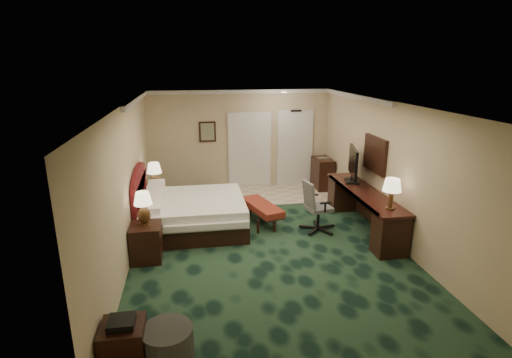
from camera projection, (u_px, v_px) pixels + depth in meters
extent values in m
cube|color=black|center=(265.00, 242.00, 7.87)|extent=(5.00, 7.50, 0.00)
cube|color=white|center=(266.00, 104.00, 7.11)|extent=(5.00, 7.50, 0.00)
cube|color=tan|center=(240.00, 140.00, 11.04)|extent=(5.00, 0.00, 2.70)
cube|color=tan|center=(335.00, 281.00, 3.94)|extent=(5.00, 0.00, 2.70)
cube|color=tan|center=(127.00, 183.00, 7.10)|extent=(0.00, 7.50, 2.70)
cube|color=tan|center=(390.00, 171.00, 7.88)|extent=(0.00, 7.50, 2.70)
cube|color=#BDA898|center=(278.00, 193.00, 10.75)|extent=(3.20, 1.70, 0.01)
cube|color=silver|center=(295.00, 148.00, 11.34)|extent=(1.02, 0.06, 2.18)
cube|color=beige|center=(250.00, 150.00, 11.12)|extent=(1.20, 0.06, 2.10)
cube|color=#476355|center=(208.00, 132.00, 10.79)|extent=(0.45, 0.06, 0.55)
cube|color=white|center=(375.00, 154.00, 8.38)|extent=(0.05, 0.95, 0.75)
cube|color=white|center=(194.00, 214.00, 8.44)|extent=(2.10, 1.95, 0.67)
cube|color=black|center=(146.00, 242.00, 7.12)|extent=(0.53, 0.60, 0.66)
cube|color=black|center=(155.00, 200.00, 9.47)|extent=(0.43, 0.50, 0.54)
cube|color=maroon|center=(262.00, 213.00, 8.78)|extent=(0.82, 1.37, 0.44)
cylinder|color=#2E2E2E|center=(168.00, 345.00, 4.71)|extent=(0.75, 0.75, 0.44)
cube|color=black|center=(124.00, 345.00, 4.63)|extent=(0.50, 0.50, 0.54)
cube|color=black|center=(363.00, 210.00, 8.41)|extent=(0.62, 2.89, 0.83)
cube|color=black|center=(353.00, 165.00, 8.80)|extent=(0.34, 1.00, 0.79)
cube|color=black|center=(322.00, 173.00, 11.13)|extent=(0.45, 0.81, 0.85)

